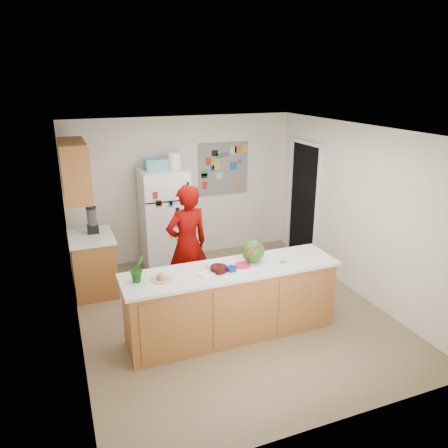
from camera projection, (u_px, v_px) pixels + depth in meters
name	position (u px, v px, depth m)	size (l,w,h in m)	color
floor	(231.00, 313.00, 6.10)	(4.00, 4.50, 0.02)	brown
wall_back	(183.00, 188.00, 7.69)	(4.00, 0.02, 2.50)	beige
wall_left	(70.00, 249.00, 5.00)	(0.02, 4.50, 2.50)	beige
wall_right	(359.00, 211.00, 6.39)	(0.02, 4.50, 2.50)	beige
ceiling	(232.00, 130.00, 5.29)	(4.00, 4.50, 0.02)	white
doorway	(304.00, 202.00, 7.73)	(0.03, 0.85, 2.04)	black
peninsula_base	(232.00, 303.00, 5.44)	(2.60, 0.62, 0.88)	brown
peninsula_top	(232.00, 269.00, 5.30)	(2.68, 0.70, 0.04)	silver
side_counter_base	(94.00, 265.00, 6.56)	(0.60, 0.80, 0.86)	brown
side_counter_top	(91.00, 237.00, 6.42)	(0.64, 0.84, 0.04)	silver
upper_cabinets	(74.00, 170.00, 6.00)	(0.35, 1.00, 0.80)	brown
refrigerator	(164.00, 219.00, 7.33)	(0.75, 0.70, 1.70)	silver
fridge_top_bin	(156.00, 164.00, 6.99)	(0.35, 0.28, 0.18)	#5999B2
photo_collage	(223.00, 169.00, 7.83)	(0.95, 0.01, 0.95)	slate
person	(187.00, 245.00, 6.15)	(0.64, 0.42, 1.74)	#610301
blender_appliance	(92.00, 221.00, 6.48)	(0.14, 0.14, 0.38)	black
cutting_board	(249.00, 263.00, 5.40)	(0.44, 0.33, 0.01)	white
watermelon	(253.00, 251.00, 5.39)	(0.28, 0.28, 0.28)	#2F5B16
watermelon_slice	(243.00, 265.00, 5.31)	(0.19, 0.19, 0.02)	#DD3A38
cherry_bowl	(219.00, 269.00, 5.18)	(0.20, 0.20, 0.07)	black
white_bowl	(214.00, 265.00, 5.30)	(0.20, 0.20, 0.06)	white
cobalt_bowl	(231.00, 269.00, 5.21)	(0.12, 0.12, 0.05)	navy
plate	(162.00, 279.00, 4.97)	(0.24, 0.24, 0.02)	beige
paper_towel	(205.00, 274.00, 5.11)	(0.17, 0.16, 0.02)	white
keys	(283.00, 262.00, 5.44)	(0.08, 0.04, 0.01)	slate
potted_plant	(137.00, 268.00, 4.89)	(0.18, 0.14, 0.32)	#14450E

